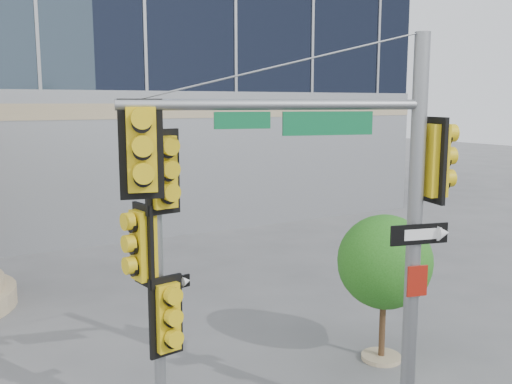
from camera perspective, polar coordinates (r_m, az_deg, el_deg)
main_signal_pole at (r=8.88m, az=9.12°, el=-0.52°), size 5.02×1.68×6.61m
secondary_signal_pole at (r=9.12m, az=-9.81°, el=-6.89°), size 0.94×0.69×5.22m
street_tree at (r=12.54m, az=12.80°, el=-7.16°), size 2.06×2.01×3.20m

